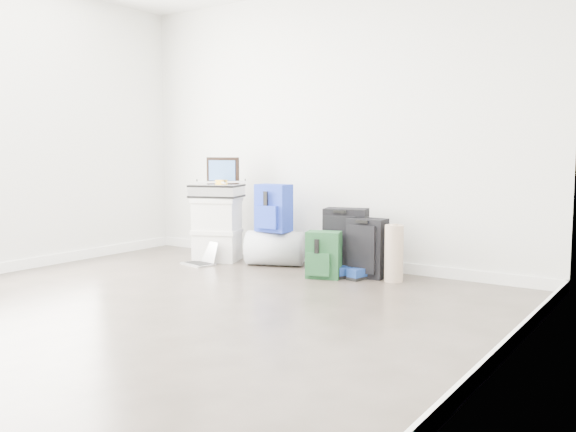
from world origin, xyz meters
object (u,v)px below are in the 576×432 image
Objects in this scene: briefcase at (217,191)px; carry_on at (367,248)px; boxes_stack at (217,229)px; duffel_bag at (275,248)px; laptop at (202,259)px; large_suitcase at (345,241)px.

briefcase reaches higher than carry_on.
boxes_stack is 0.68m from duffel_bag.
briefcase is at bearing -178.15° from carry_on.
laptop is (0.00, -0.25, -0.67)m from briefcase.
briefcase is at bearing 170.33° from large_suitcase.
boxes_stack reaches higher than large_suitcase.
duffel_bag is 1.54× the size of laptop.
laptop is at bearing -110.57° from boxes_stack.
large_suitcase is at bearing -19.18° from duffel_bag.
boxes_stack is at bearing 0.00° from briefcase.
duffel_bag reaches higher than laptop.
carry_on is (1.01, -0.01, 0.09)m from duffel_bag.
briefcase is 1.73m from carry_on.
boxes_stack is at bearing -178.15° from carry_on.
carry_on reaches higher than duffel_bag.
carry_on is at bearing 24.34° from laptop.
large_suitcase is at bearing -13.25° from briefcase.
boxes_stack reaches higher than duffel_bag.
boxes_stack is 1.18× the size of duffel_bag.
briefcase is 0.81× the size of large_suitcase.
large_suitcase is 0.25m from carry_on.
boxes_stack is at bearing 167.77° from duffel_bag.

